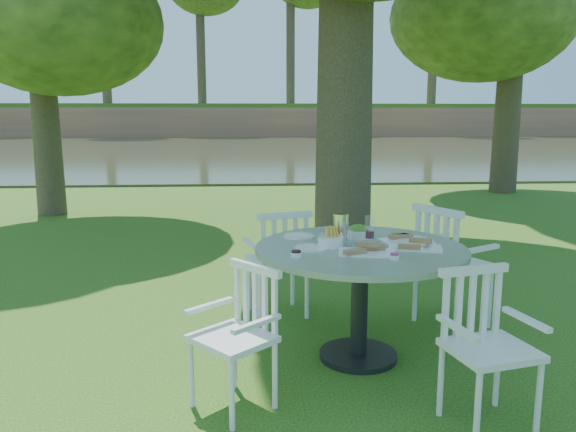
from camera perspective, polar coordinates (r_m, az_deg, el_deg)
The scene contains 9 objects.
ground at distance 4.97m, azimuth 0.16°, elevation -10.10°, with size 140.00×140.00×0.00m, color #1F440E.
table at distance 3.98m, azimuth 7.34°, elevation -5.15°, with size 1.47×1.47×0.83m.
chair_ne at distance 4.74m, azimuth 15.70°, elevation -4.03°, with size 0.66×0.67×1.01m.
chair_nw at distance 4.77m, azimuth -0.75°, elevation -4.05°, with size 0.57×0.55×0.94m.
chair_sw at distance 3.42m, azimuth -4.59°, elevation -10.96°, with size 0.58×0.58×0.84m.
chair_se at distance 3.41m, azimuth 19.07°, elevation -11.20°, with size 0.53×0.50×0.88m.
tableware at distance 3.99m, azimuth 6.80°, elevation -2.28°, with size 1.08×0.84×0.21m.
river at distance 27.70m, azimuth -3.31°, elevation 6.71°, with size 100.00×28.00×0.12m, color #2D311D.
far_bank at distance 46.10m, azimuth -3.35°, elevation 17.17°, with size 100.00×18.00×15.20m.
Camera 1 is at (-0.34, -4.65, 1.73)m, focal length 35.00 mm.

